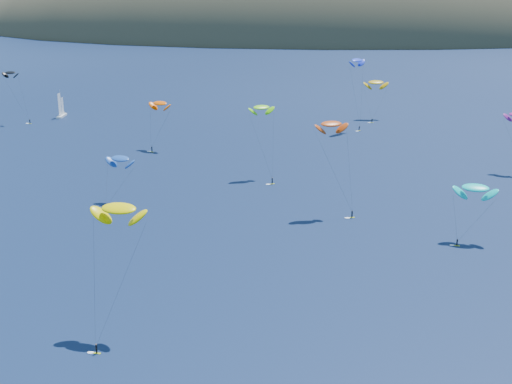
{
  "coord_description": "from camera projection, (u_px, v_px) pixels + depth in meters",
  "views": [
    {
      "loc": [
        0.29,
        -76.41,
        61.39
      ],
      "look_at": [
        -8.32,
        80.0,
        9.0
      ],
      "focal_mm": 50.0,
      "sensor_mm": 36.0,
      "label": 1
    }
  ],
  "objects": [
    {
      "name": "island",
      "position": [
        340.0,
        41.0,
        625.71
      ],
      "size": [
        730.0,
        300.0,
        210.0
      ],
      "color": "#3D3526",
      "rests_on": "ground"
    },
    {
      "name": "sailboat",
      "position": [
        61.0,
        115.0,
        282.5
      ],
      "size": [
        8.7,
        7.58,
        11.01
      ],
      "rotation": [
        0.0,
        0.0,
        -0.02
      ],
      "color": "silver",
      "rests_on": "ground"
    },
    {
      "name": "kitesurfer_1",
      "position": [
        160.0,
        103.0,
        232.79
      ],
      "size": [
        8.83,
        9.26,
        17.36
      ],
      "rotation": [
        0.0,
        0.0,
        -0.45
      ],
      "color": "#BCC616",
      "rests_on": "ground"
    },
    {
      "name": "kitesurfer_2",
      "position": [
        119.0,
        209.0,
        117.37
      ],
      "size": [
        9.74,
        12.63,
        24.16
      ],
      "rotation": [
        0.0,
        0.0,
        -0.14
      ],
      "color": "#BCC616",
      "rests_on": "ground"
    },
    {
      "name": "kitesurfer_3",
      "position": [
        261.0,
        108.0,
        202.08
      ],
      "size": [
        8.23,
        11.86,
        22.15
      ],
      "rotation": [
        0.0,
        0.0,
        0.36
      ],
      "color": "#BCC616",
      "rests_on": "ground"
    },
    {
      "name": "kitesurfer_4",
      "position": [
        357.0,
        60.0,
        254.87
      ],
      "size": [
        7.96,
        8.27,
        27.55
      ],
      "rotation": [
        0.0,
        0.0,
        0.84
      ],
      "color": "#BCC616",
      "rests_on": "ground"
    },
    {
      "name": "kitesurfer_5",
      "position": [
        476.0,
        188.0,
        157.87
      ],
      "size": [
        9.91,
        7.71,
        14.79
      ],
      "rotation": [
        0.0,
        0.0,
        -0.21
      ],
      "color": "#BCC616",
      "rests_on": "ground"
    },
    {
      "name": "kitesurfer_9",
      "position": [
        331.0,
        124.0,
        171.95
      ],
      "size": [
        10.65,
        7.65,
        24.72
      ],
      "rotation": [
        0.0,
        0.0,
        0.29
      ],
      "color": "#BCC616",
      "rests_on": "ground"
    },
    {
      "name": "kitesurfer_10",
      "position": [
        120.0,
        159.0,
        182.99
      ],
      "size": [
        8.92,
        11.38,
        13.78
      ],
      "rotation": [
        0.0,
        0.0,
        -0.36
      ],
      "color": "#BCC616",
      "rests_on": "ground"
    },
    {
      "name": "kitesurfer_11",
      "position": [
        376.0,
        82.0,
        276.96
      ],
      "size": [
        9.61,
        11.78,
        16.66
      ],
      "rotation": [
        0.0,
        0.0,
        0.1
      ],
      "color": "#BCC616",
      "rests_on": "ground"
    },
    {
      "name": "kitesurfer_12",
      "position": [
        10.0,
        73.0,
        268.01
      ],
      "size": [
        10.83,
        4.96,
        20.93
      ],
      "rotation": [
        0.0,
        0.0,
        -0.23
      ],
      "color": "#BCC616",
      "rests_on": "ground"
    }
  ]
}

